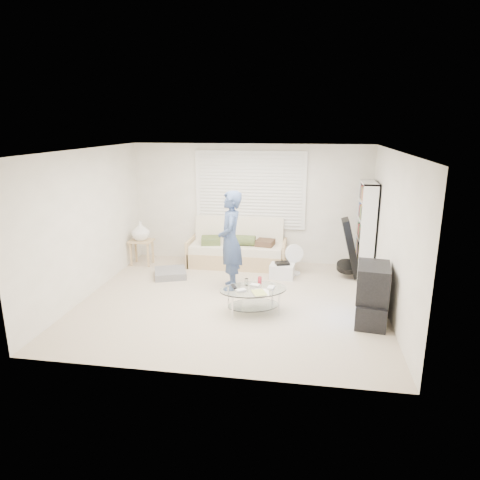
% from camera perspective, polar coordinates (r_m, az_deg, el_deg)
% --- Properties ---
extents(ground, '(5.00, 5.00, 0.00)m').
position_cam_1_polar(ground, '(7.32, -1.05, -8.05)').
color(ground, '#B9A890').
rests_on(ground, ground).
extents(room_shell, '(5.02, 4.52, 2.51)m').
position_cam_1_polar(room_shell, '(7.30, -0.45, 5.28)').
color(room_shell, beige).
rests_on(room_shell, ground).
extents(window_blinds, '(2.32, 0.08, 1.62)m').
position_cam_1_polar(window_blinds, '(9.00, 1.35, 6.66)').
color(window_blinds, silver).
rests_on(window_blinds, ground).
extents(futon_sofa, '(2.02, 0.82, 0.99)m').
position_cam_1_polar(futon_sofa, '(8.98, -0.37, -1.37)').
color(futon_sofa, tan).
rests_on(futon_sofa, ground).
extents(grey_floor_pillow, '(0.76, 0.76, 0.13)m').
position_cam_1_polar(grey_floor_pillow, '(8.50, -9.27, -4.39)').
color(grey_floor_pillow, slate).
rests_on(grey_floor_pillow, ground).
extents(side_table, '(0.47, 0.38, 0.93)m').
position_cam_1_polar(side_table, '(9.16, -13.10, 0.95)').
color(side_table, tan).
rests_on(side_table, ground).
extents(bookshelf, '(0.29, 0.78, 1.85)m').
position_cam_1_polar(bookshelf, '(8.57, 16.39, 1.32)').
color(bookshelf, white).
rests_on(bookshelf, ground).
extents(guitar_case, '(0.46, 0.43, 1.14)m').
position_cam_1_polar(guitar_case, '(8.47, 14.47, -1.60)').
color(guitar_case, black).
rests_on(guitar_case, ground).
extents(floor_fan, '(0.38, 0.25, 0.62)m').
position_cam_1_polar(floor_fan, '(8.51, 7.28, -2.21)').
color(floor_fan, white).
rests_on(floor_fan, ground).
extents(storage_bin, '(0.49, 0.36, 0.32)m').
position_cam_1_polar(storage_bin, '(8.33, 5.63, -4.10)').
color(storage_bin, white).
rests_on(storage_bin, ground).
extents(tv_unit, '(0.54, 0.87, 0.89)m').
position_cam_1_polar(tv_unit, '(6.72, 17.16, -6.95)').
color(tv_unit, black).
rests_on(tv_unit, ground).
extents(coffee_table, '(1.22, 0.99, 0.52)m').
position_cam_1_polar(coffee_table, '(6.77, 1.82, -7.11)').
color(coffee_table, silver).
rests_on(coffee_table, ground).
extents(standing_person, '(0.52, 0.71, 1.78)m').
position_cam_1_polar(standing_person, '(7.56, -1.29, -0.11)').
color(standing_person, navy).
rests_on(standing_person, ground).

